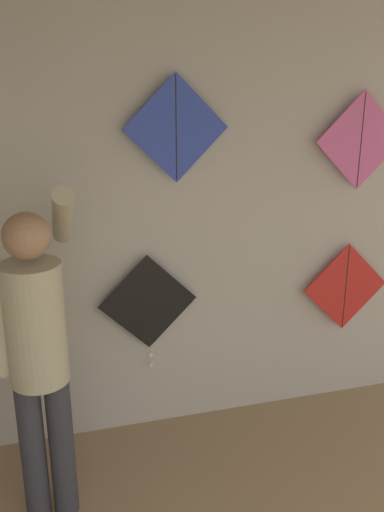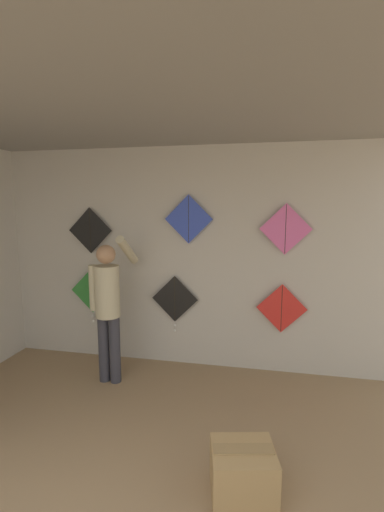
# 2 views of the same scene
# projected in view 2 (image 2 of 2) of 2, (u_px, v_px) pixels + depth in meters

# --- Properties ---
(back_panel) EXTENTS (5.48, 0.06, 2.80)m
(back_panel) POSITION_uv_depth(u_px,v_px,m) (180.00, 258.00, 4.40)
(back_panel) COLOR beige
(back_panel) RESTS_ON ground
(ceiling_slab) EXTENTS (5.48, 4.21, 0.04)m
(ceiling_slab) POSITION_uv_depth(u_px,v_px,m) (124.00, 103.00, 2.51)
(ceiling_slab) COLOR gray
(shopkeeper) EXTENTS (0.44, 0.61, 1.74)m
(shopkeeper) POSITION_uv_depth(u_px,v_px,m) (108.00, 301.00, 3.96)
(shopkeeper) COLOR #383842
(shopkeeper) RESTS_ON ground
(cardboard_box) EXTENTS (0.52, 0.47, 0.37)m
(cardboard_box) POSITION_uv_depth(u_px,v_px,m) (243.00, 472.00, 2.45)
(cardboard_box) COLOR tan
(cardboard_box) RESTS_ON ground
(kite_0) EXTENTS (0.60, 0.04, 0.74)m
(kite_0) POSITION_uv_depth(u_px,v_px,m) (92.00, 292.00, 4.62)
(kite_0) COLOR #338C38
(kite_1) EXTENTS (0.60, 0.04, 0.74)m
(kite_1) POSITION_uv_depth(u_px,v_px,m) (175.00, 301.00, 4.40)
(kite_1) COLOR black
(kite_2) EXTENTS (0.60, 0.01, 0.60)m
(kite_2) POSITION_uv_depth(u_px,v_px,m) (282.00, 308.00, 4.14)
(kite_2) COLOR red
(kite_3) EXTENTS (0.60, 0.01, 0.60)m
(kite_3) POSITION_uv_depth(u_px,v_px,m) (90.00, 230.00, 4.50)
(kite_3) COLOR black
(kite_4) EXTENTS (0.60, 0.01, 0.60)m
(kite_4) POSITION_uv_depth(u_px,v_px,m) (189.00, 219.00, 4.21)
(kite_4) COLOR blue
(kite_5) EXTENTS (0.60, 0.01, 0.60)m
(kite_5) POSITION_uv_depth(u_px,v_px,m) (286.00, 229.00, 4.00)
(kite_5) COLOR pink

